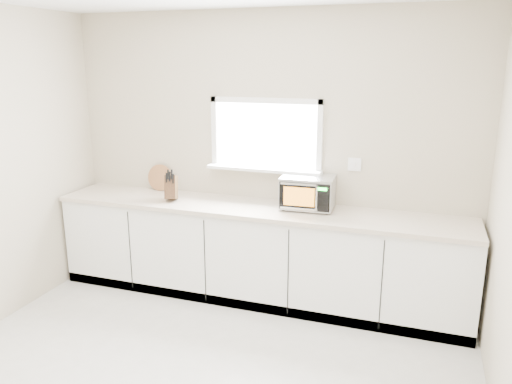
% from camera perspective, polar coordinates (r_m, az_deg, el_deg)
% --- Properties ---
extents(back_wall, '(4.00, 0.17, 2.70)m').
position_cam_1_polar(back_wall, '(4.82, 1.17, 4.36)').
color(back_wall, '#C4B59C').
rests_on(back_wall, ground).
extents(cabinets, '(3.92, 0.60, 0.88)m').
position_cam_1_polar(cabinets, '(4.81, 0.02, -7.15)').
color(cabinets, white).
rests_on(cabinets, ground).
extents(countertop, '(3.92, 0.64, 0.04)m').
position_cam_1_polar(countertop, '(4.65, -0.02, -1.92)').
color(countertop, beige).
rests_on(countertop, cabinets).
extents(microwave, '(0.49, 0.40, 0.30)m').
position_cam_1_polar(microwave, '(4.57, 5.95, 0.05)').
color(microwave, black).
rests_on(microwave, countertop).
extents(knife_block, '(0.17, 0.24, 0.32)m').
position_cam_1_polar(knife_block, '(4.88, -9.67, 0.59)').
color(knife_block, '#4F371C').
rests_on(knife_block, countertop).
extents(cutting_board, '(0.27, 0.07, 0.27)m').
position_cam_1_polar(cutting_board, '(5.29, -10.92, 1.64)').
color(cutting_board, '#AC6E42').
rests_on(cutting_board, countertop).
extents(coffee_grinder, '(0.14, 0.14, 0.22)m').
position_cam_1_polar(coffee_grinder, '(4.52, 6.85, -0.81)').
color(coffee_grinder, '#B0B2B8').
rests_on(coffee_grinder, countertop).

